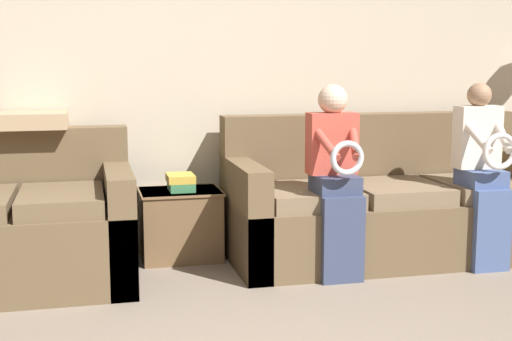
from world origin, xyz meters
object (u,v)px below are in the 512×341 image
at_px(child_left_seated, 336,172).
at_px(throw_pillow, 34,120).
at_px(couch_main, 386,208).
at_px(couch_side, 19,229).
at_px(side_shelf, 181,223).
at_px(child_right_seated, 483,168).
at_px(book_stack, 181,182).

distance_m(child_left_seated, throw_pillow, 1.96).
height_order(couch_main, couch_side, couch_main).
distance_m(child_left_seated, side_shelf, 1.17).
bearing_deg(throw_pillow, child_right_seated, -12.85).
bearing_deg(book_stack, couch_side, -162.73).
bearing_deg(throw_pillow, couch_side, -105.54).
distance_m(couch_main, book_stack, 1.43).
relative_size(couch_side, child_left_seated, 1.12).
xyz_separation_m(couch_main, side_shelf, (-1.40, 0.26, -0.09)).
xyz_separation_m(couch_main, throw_pillow, (-2.33, 0.27, 0.63)).
height_order(side_shelf, throw_pillow, throw_pillow).
relative_size(side_shelf, book_stack, 2.40).
xyz_separation_m(couch_side, child_left_seated, (1.92, -0.31, 0.33)).
bearing_deg(side_shelf, child_left_seated, -35.42).
height_order(couch_side, throw_pillow, throw_pillow).
distance_m(couch_main, throw_pillow, 2.43).
height_order(couch_main, child_right_seated, child_right_seated).
bearing_deg(child_right_seated, throw_pillow, 167.15).
xyz_separation_m(couch_side, book_stack, (1.03, 0.32, 0.20)).
bearing_deg(couch_side, side_shelf, 17.80).
height_order(book_stack, throw_pillow, throw_pillow).
height_order(couch_side, side_shelf, couch_side).
distance_m(side_shelf, book_stack, 0.29).
xyz_separation_m(child_left_seated, child_right_seated, (1.01, -0.00, -0.01)).
relative_size(child_left_seated, child_right_seated, 1.00).
bearing_deg(child_right_seated, couch_main, 143.16).
xyz_separation_m(couch_side, throw_pillow, (0.09, 0.34, 0.64)).
bearing_deg(child_left_seated, child_right_seated, -0.22).
relative_size(couch_main, couch_side, 1.62).
bearing_deg(couch_main, child_right_seated, -36.84).
relative_size(couch_main, book_stack, 9.51).
height_order(child_left_seated, book_stack, child_left_seated).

